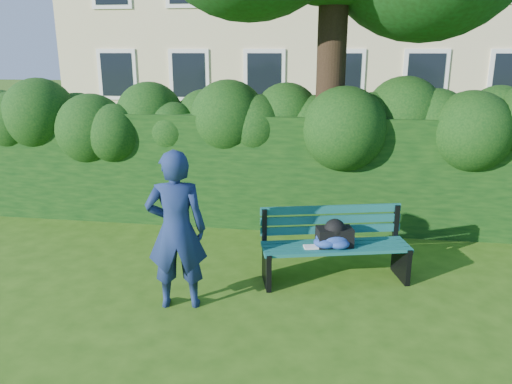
# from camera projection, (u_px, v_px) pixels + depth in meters

# --- Properties ---
(ground) EXTENTS (80.00, 80.00, 0.00)m
(ground) POSITION_uv_depth(u_px,v_px,m) (249.00, 277.00, 6.30)
(ground) COLOR #2F5912
(ground) RESTS_ON ground
(hedge) EXTENTS (10.00, 1.00, 1.80)m
(hedge) POSITION_uv_depth(u_px,v_px,m) (271.00, 168.00, 8.14)
(hedge) COLOR black
(hedge) RESTS_ON ground
(park_bench) EXTENTS (1.87, 0.98, 0.89)m
(park_bench) POSITION_uv_depth(u_px,v_px,m) (334.00, 242.00, 6.11)
(park_bench) COLOR #115257
(park_bench) RESTS_ON ground
(man_reading) EXTENTS (0.72, 0.55, 1.78)m
(man_reading) POSITION_uv_depth(u_px,v_px,m) (176.00, 230.00, 5.38)
(man_reading) COLOR navy
(man_reading) RESTS_ON ground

